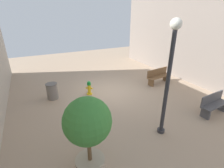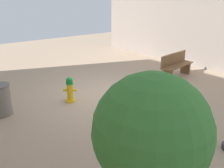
{
  "view_description": "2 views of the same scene",
  "coord_description": "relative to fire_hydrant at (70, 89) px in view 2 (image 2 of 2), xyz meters",
  "views": [
    {
      "loc": [
        3.87,
        7.9,
        4.23
      ],
      "look_at": [
        0.27,
        0.81,
        0.83
      ],
      "focal_mm": 26.6,
      "sensor_mm": 36.0,
      "label": 1
    },
    {
      "loc": [
        4.55,
        6.03,
        3.07
      ],
      "look_at": [
        0.44,
        0.91,
        0.71
      ],
      "focal_mm": 39.14,
      "sensor_mm": 36.0,
      "label": 2
    }
  ],
  "objects": [
    {
      "name": "bench_near",
      "position": [
        -4.57,
        0.47,
        0.11
      ],
      "size": [
        1.82,
        0.67,
        0.95
      ],
      "color": "brown",
      "rests_on": "ground_plane"
    },
    {
      "name": "trash_bin",
      "position": [
        1.92,
        -0.4,
        0.04
      ],
      "size": [
        0.59,
        0.59,
        0.86
      ],
      "color": "slate",
      "rests_on": "ground_plane"
    },
    {
      "name": "ground_plane",
      "position": [
        -1.19,
        0.2,
        -0.39
      ],
      "size": [
        23.4,
        23.4,
        0.0
      ],
      "primitive_type": "plane",
      "color": "tan"
    },
    {
      "name": "planter_tree",
      "position": [
        1.68,
        4.79,
        1.15
      ],
      "size": [
        1.24,
        1.24,
        2.4
      ],
      "color": "tan",
      "rests_on": "ground_plane"
    },
    {
      "name": "fire_hydrant",
      "position": [
        0.0,
        0.0,
        0.0
      ],
      "size": [
        0.36,
        0.36,
        0.79
      ],
      "color": "gold",
      "rests_on": "ground_plane"
    }
  ]
}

